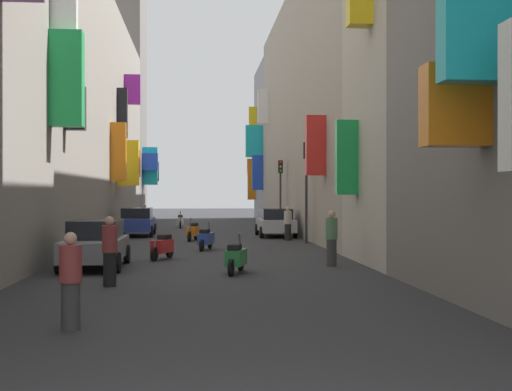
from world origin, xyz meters
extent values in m
plane|color=#2D2D30|center=(0.00, 30.00, 0.00)|extent=(140.00, 140.00, 0.00)
cube|color=black|center=(-4.64, 20.10, 5.31)|extent=(0.72, 0.43, 1.55)
cube|color=white|center=(-4.59, 17.82, 8.15)|extent=(0.82, 0.36, 2.58)
cube|color=green|center=(-4.48, 17.62, 5.95)|extent=(1.04, 0.58, 3.04)
cube|color=gray|center=(-8.00, 38.08, 6.63)|extent=(6.00, 28.43, 13.26)
cube|color=black|center=(-4.70, 36.08, 6.97)|extent=(0.60, 0.48, 2.93)
cube|color=yellow|center=(-4.36, 36.02, 4.07)|extent=(1.27, 0.58, 2.63)
cube|color=purple|center=(-4.48, 39.95, 8.94)|extent=(1.04, 0.35, 1.90)
cube|color=orange|center=(-4.58, 32.96, 4.55)|extent=(0.84, 0.45, 3.14)
cube|color=red|center=(-4.40, 37.72, 4.11)|extent=(1.21, 0.61, 1.61)
cube|color=slate|center=(-8.00, 56.15, 10.89)|extent=(6.00, 7.71, 21.79)
cube|color=#19B2BF|center=(-4.37, 54.95, 4.63)|extent=(1.27, 0.55, 3.20)
cube|color=blue|center=(-4.33, 54.28, 4.97)|extent=(1.34, 0.39, 1.43)
cube|color=white|center=(-4.56, 55.37, 4.12)|extent=(0.89, 0.48, 1.95)
cube|color=black|center=(-4.49, 56.30, 5.07)|extent=(1.03, 0.51, 2.52)
cube|color=black|center=(-4.36, 56.71, 4.23)|extent=(1.28, 0.52, 1.72)
cube|color=#19B2BF|center=(4.40, 6.65, 5.28)|extent=(1.21, 0.50, 2.14)
cube|color=orange|center=(4.40, 7.58, 3.92)|extent=(1.20, 0.59, 1.51)
cube|color=#B2A899|center=(8.00, 17.36, 6.84)|extent=(6.00, 5.97, 13.67)
cube|color=green|center=(4.64, 17.94, 3.50)|extent=(0.72, 0.36, 2.49)
cube|color=#9E9384|center=(8.00, 35.48, 7.07)|extent=(6.00, 30.26, 14.14)
cube|color=white|center=(4.61, 47.21, 8.87)|extent=(0.78, 0.41, 2.65)
cube|color=red|center=(4.59, 23.71, 4.30)|extent=(0.83, 0.41, 2.50)
cube|color=gray|center=(8.00, 55.30, 6.68)|extent=(6.00, 9.39, 13.35)
cube|color=#19B2BF|center=(4.30, 51.57, 6.56)|extent=(1.40, 0.52, 2.60)
cube|color=blue|center=(4.56, 51.38, 3.99)|extent=(0.88, 0.55, 2.83)
cube|color=orange|center=(4.63, 58.84, 4.78)|extent=(0.74, 0.64, 1.40)
cube|color=yellow|center=(4.65, 57.39, 8.61)|extent=(0.70, 0.41, 2.98)
cube|color=orange|center=(4.63, 58.34, 3.13)|extent=(0.74, 0.40, 2.82)
cube|color=navy|center=(-3.59, 32.89, 0.63)|extent=(1.73, 4.18, 0.67)
cube|color=black|center=(-3.59, 33.10, 1.24)|extent=(1.52, 2.34, 0.54)
cylinder|color=black|center=(-2.72, 31.51, 0.30)|extent=(0.18, 0.60, 0.60)
cylinder|color=black|center=(-4.45, 31.51, 0.30)|extent=(0.18, 0.60, 0.60)
cylinder|color=black|center=(-2.72, 34.27, 0.30)|extent=(0.18, 0.60, 0.60)
cylinder|color=black|center=(-4.45, 34.27, 0.30)|extent=(0.18, 0.60, 0.60)
cube|color=#B7B7BC|center=(3.82, 31.82, 0.62)|extent=(1.74, 4.32, 0.63)
cube|color=black|center=(3.82, 31.61, 1.21)|extent=(1.53, 2.42, 0.56)
cylinder|color=black|center=(2.95, 33.25, 0.30)|extent=(0.18, 0.60, 0.60)
cylinder|color=black|center=(4.69, 33.25, 0.30)|extent=(0.18, 0.60, 0.60)
cylinder|color=black|center=(2.95, 30.40, 0.30)|extent=(0.18, 0.60, 0.60)
cylinder|color=black|center=(4.69, 30.40, 0.30)|extent=(0.18, 0.60, 0.60)
cube|color=slate|center=(-3.47, 16.84, 0.60)|extent=(1.66, 4.18, 0.60)
cube|color=black|center=(-3.47, 17.05, 1.19)|extent=(1.46, 2.34, 0.57)
cylinder|color=black|center=(-2.65, 15.46, 0.30)|extent=(0.18, 0.60, 0.60)
cylinder|color=black|center=(-4.30, 15.46, 0.30)|extent=(0.18, 0.60, 0.60)
cylinder|color=black|center=(-2.65, 18.22, 0.30)|extent=(0.18, 0.60, 0.60)
cylinder|color=black|center=(-4.30, 18.22, 0.30)|extent=(0.18, 0.60, 0.60)
cube|color=#287F3D|center=(0.78, 15.01, 0.46)|extent=(0.71, 1.22, 0.45)
cube|color=black|center=(0.72, 14.80, 0.77)|extent=(0.45, 0.62, 0.16)
cylinder|color=#4C4C51|center=(0.92, 15.56, 0.79)|extent=(0.13, 0.28, 0.68)
cylinder|color=black|center=(0.96, 15.70, 0.24)|extent=(0.22, 0.49, 0.48)
cylinder|color=black|center=(0.60, 14.32, 0.24)|extent=(0.22, 0.49, 0.48)
cube|color=#2D4CAD|center=(0.02, 23.36, 0.46)|extent=(0.71, 1.25, 0.45)
cube|color=black|center=(-0.04, 23.15, 0.77)|extent=(0.45, 0.62, 0.16)
cylinder|color=#4C4C51|center=(0.16, 23.94, 0.79)|extent=(0.12, 0.28, 0.68)
cylinder|color=black|center=(0.20, 24.08, 0.24)|extent=(0.21, 0.49, 0.48)
cylinder|color=black|center=(-0.16, 22.65, 0.24)|extent=(0.21, 0.49, 0.48)
cube|color=red|center=(-1.56, 19.46, 0.46)|extent=(0.79, 1.15, 0.45)
cube|color=black|center=(-1.48, 19.65, 0.77)|extent=(0.50, 0.64, 0.16)
cylinder|color=#4C4C51|center=(-1.74, 18.96, 0.79)|extent=(0.15, 0.28, 0.68)
cylinder|color=black|center=(-1.79, 18.84, 0.24)|extent=(0.26, 0.48, 0.48)
cylinder|color=black|center=(-1.32, 20.08, 0.24)|extent=(0.26, 0.48, 0.48)
cube|color=orange|center=(-0.56, 28.91, 0.46)|extent=(0.67, 1.19, 0.45)
cube|color=black|center=(-0.51, 29.12, 0.77)|extent=(0.43, 0.62, 0.16)
cylinder|color=#4C4C51|center=(-0.68, 28.36, 0.79)|extent=(0.12, 0.28, 0.68)
cylinder|color=black|center=(-0.71, 28.23, 0.24)|extent=(0.20, 0.49, 0.48)
cylinder|color=black|center=(-0.41, 29.60, 0.24)|extent=(0.20, 0.49, 0.48)
cube|color=silver|center=(-1.46, 41.55, 0.46)|extent=(0.48, 1.21, 0.45)
cube|color=black|center=(-1.47, 41.77, 0.77)|extent=(0.34, 0.57, 0.16)
cylinder|color=#4C4C51|center=(-1.44, 40.95, 0.79)|extent=(0.07, 0.28, 0.68)
cylinder|color=black|center=(-1.44, 40.80, 0.24)|extent=(0.12, 0.48, 0.48)
cylinder|color=black|center=(-1.49, 42.29, 0.24)|extent=(0.12, 0.48, 0.48)
cylinder|color=black|center=(-2.50, 12.53, 0.42)|extent=(0.45, 0.45, 0.84)
cylinder|color=maroon|center=(-2.50, 12.53, 1.18)|extent=(0.53, 0.53, 0.67)
sphere|color=tan|center=(-2.50, 12.53, 1.63)|extent=(0.23, 0.23, 0.23)
cylinder|color=#363636|center=(3.89, 16.73, 0.43)|extent=(0.43, 0.43, 0.85)
cylinder|color=#4C724C|center=(3.89, 16.73, 1.19)|extent=(0.52, 0.52, 0.68)
sphere|color=tan|center=(3.89, 16.73, 1.65)|extent=(0.23, 0.23, 0.23)
cylinder|color=#343434|center=(-3.66, 39.32, 0.39)|extent=(0.39, 0.39, 0.77)
cylinder|color=#335199|center=(-3.66, 39.32, 1.08)|extent=(0.46, 0.46, 0.61)
sphere|color=tan|center=(-3.66, 39.32, 1.49)|extent=(0.21, 0.21, 0.21)
cylinder|color=#383838|center=(-2.47, 7.06, 0.40)|extent=(0.40, 0.40, 0.80)
cylinder|color=maroon|center=(-2.47, 7.06, 1.12)|extent=(0.48, 0.48, 0.63)
sphere|color=tan|center=(-2.47, 7.06, 1.54)|extent=(0.22, 0.22, 0.22)
cylinder|color=black|center=(4.06, 28.59, 0.41)|extent=(0.45, 0.45, 0.81)
cylinder|color=#B2AD9E|center=(4.06, 28.59, 1.13)|extent=(0.54, 0.54, 0.64)
sphere|color=tan|center=(4.06, 28.59, 1.56)|extent=(0.22, 0.22, 0.22)
cylinder|color=#2D2D2D|center=(4.58, 35.93, 1.75)|extent=(0.12, 0.12, 3.50)
cube|color=black|center=(4.58, 35.93, 3.88)|extent=(0.26, 0.26, 0.75)
sphere|color=red|center=(4.58, 35.79, 4.13)|extent=(0.14, 0.14, 0.14)
sphere|color=orange|center=(4.58, 35.79, 3.88)|extent=(0.14, 0.14, 0.14)
sphere|color=green|center=(4.58, 35.79, 3.63)|extent=(0.14, 0.14, 0.14)
cylinder|color=#2D2D2D|center=(4.65, 26.58, 1.94)|extent=(0.12, 0.12, 3.89)
cube|color=black|center=(4.65, 26.58, 4.26)|extent=(0.26, 0.26, 0.75)
sphere|color=red|center=(4.65, 26.44, 4.51)|extent=(0.14, 0.14, 0.14)
sphere|color=orange|center=(4.65, 26.44, 4.26)|extent=(0.14, 0.14, 0.14)
sphere|color=green|center=(4.65, 26.44, 4.01)|extent=(0.14, 0.14, 0.14)
camera|label=1|loc=(-0.34, -4.82, 2.31)|focal=48.60mm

